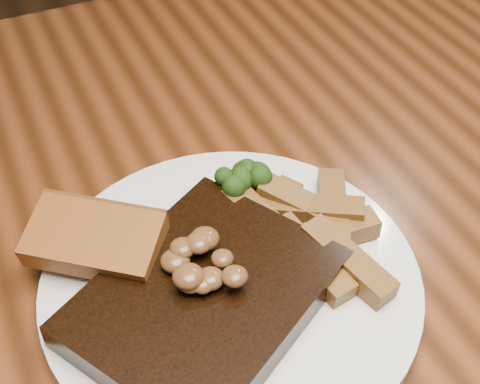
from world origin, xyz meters
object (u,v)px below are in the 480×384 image
(chair_far, at_px, (199,63))
(potato_wedges, at_px, (310,235))
(plate, at_px, (231,284))
(garlic_bread, at_px, (98,256))
(dining_table, at_px, (242,289))
(steak, at_px, (205,298))

(chair_far, distance_m, potato_wedges, 0.74)
(plate, relative_size, garlic_bread, 2.91)
(dining_table, distance_m, garlic_bread, 0.17)
(chair_far, distance_m, garlic_bread, 0.75)
(plate, xyz_separation_m, potato_wedges, (0.07, 0.01, 0.02))
(dining_table, bearing_deg, chair_far, 72.06)
(garlic_bread, bearing_deg, plate, 5.68)
(plate, bearing_deg, steak, -148.04)
(plate, bearing_deg, dining_table, 57.90)
(steak, height_order, potato_wedges, steak)
(chair_far, relative_size, plate, 3.00)
(steak, height_order, garlic_bread, steak)
(plate, height_order, garlic_bread, garlic_bread)
(plate, xyz_separation_m, steak, (-0.03, -0.02, 0.02))
(chair_far, bearing_deg, potato_wedges, 64.47)
(plate, xyz_separation_m, garlic_bread, (-0.09, 0.06, 0.02))
(garlic_bread, bearing_deg, dining_table, 39.18)
(dining_table, bearing_deg, garlic_bread, -178.92)
(chair_far, height_order, plate, chair_far)
(dining_table, relative_size, steak, 8.41)
(chair_far, bearing_deg, plate, 58.83)
(dining_table, bearing_deg, plate, -122.10)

